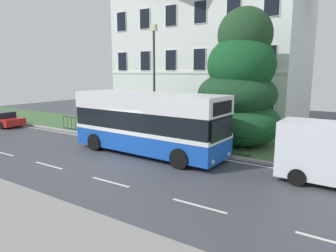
# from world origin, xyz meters

# --- Properties ---
(ground_plane) EXTENTS (60.00, 56.00, 0.18)m
(ground_plane) POSITION_xyz_m (0.00, 1.08, -0.02)
(ground_plane) COLOR #42434A
(georgian_townhouse) EXTENTS (15.49, 10.53, 12.59)m
(georgian_townhouse) POSITION_xyz_m (-1.58, 15.42, 6.44)
(georgian_townhouse) COLOR white
(georgian_townhouse) RESTS_ON ground_plane
(iron_verge_railing) EXTENTS (14.55, 0.04, 0.97)m
(iron_verge_railing) POSITION_xyz_m (-1.58, 4.40, 0.62)
(iron_verge_railing) COLOR black
(iron_verge_railing) RESTS_ON ground_plane
(evergreen_tree) EXTENTS (4.96, 4.63, 8.03)m
(evergreen_tree) POSITION_xyz_m (4.08, 7.01, 3.56)
(evergreen_tree) COLOR #423328
(evergreen_tree) RESTS_ON ground_plane
(single_decker_bus) EXTENTS (8.80, 3.00, 3.28)m
(single_decker_bus) POSITION_xyz_m (0.66, 2.52, 1.72)
(single_decker_bus) COLOR blue
(single_decker_bus) RESTS_ON ground_plane
(parked_hatchback_01) EXTENTS (4.23, 1.97, 1.19)m
(parked_hatchback_01) POSITION_xyz_m (-14.70, 2.70, 0.59)
(parked_hatchback_01) COLOR #B41A1A
(parked_hatchback_01) RESTS_ON ground_plane
(street_lamp_post) EXTENTS (0.36, 0.24, 7.02)m
(street_lamp_post) POSITION_xyz_m (-0.59, 4.85, 4.12)
(street_lamp_post) COLOR #333338
(street_lamp_post) RESTS_ON ground_plane
(litter_bin) EXTENTS (0.49, 0.49, 1.06)m
(litter_bin) POSITION_xyz_m (-3.62, 4.79, 0.65)
(litter_bin) COLOR #4C4742
(litter_bin) RESTS_ON ground_plane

